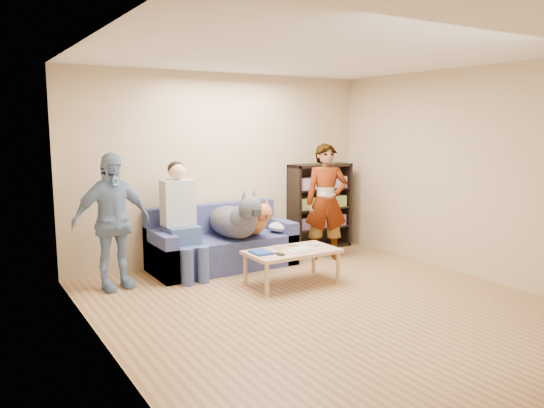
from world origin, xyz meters
TOP-DOWN VIEW (x-y plane):
  - ground at (0.00, 0.00)m, footprint 5.00×5.00m
  - ceiling at (0.00, 0.00)m, footprint 5.00×5.00m
  - wall_back at (0.00, 2.50)m, footprint 4.50×0.00m
  - wall_left at (-2.25, 0.00)m, footprint 0.00×5.00m
  - wall_right at (2.25, 0.00)m, footprint 0.00×5.00m
  - blanket at (0.60, 1.90)m, footprint 0.42×0.35m
  - person_standing_right at (1.22, 1.72)m, footprint 0.71×0.63m
  - person_standing_left at (-1.74, 1.89)m, footprint 0.98×0.54m
  - held_controller at (1.02, 1.52)m, footprint 0.05×0.11m
  - notebook_blue at (-0.28, 0.99)m, footprint 0.20×0.26m
  - papers at (0.17, 0.84)m, footprint 0.26×0.20m
  - magazine at (0.20, 0.86)m, footprint 0.22×0.17m
  - camera_silver at (0.00, 1.06)m, footprint 0.11×0.06m
  - controller_a at (0.40, 1.04)m, footprint 0.04×0.13m
  - controller_b at (0.48, 0.96)m, footprint 0.09×0.06m
  - headphone_cup_a at (0.32, 0.92)m, footprint 0.07×0.07m
  - headphone_cup_b at (0.32, 1.00)m, footprint 0.07×0.07m
  - pen_orange at (0.10, 0.78)m, footprint 0.13×0.06m
  - pen_black at (0.24, 1.12)m, footprint 0.13×0.08m
  - wallet at (-0.13, 0.82)m, footprint 0.07×0.12m
  - sofa at (-0.25, 2.10)m, footprint 1.90×0.85m
  - person_seated at (-0.86, 1.97)m, footprint 0.40×0.73m
  - dog_gray at (-0.16, 1.85)m, footprint 0.47×1.28m
  - dog_tan at (0.11, 1.95)m, footprint 0.37×1.14m
  - coffee_table at (0.12, 0.94)m, footprint 1.10×0.60m
  - bookshelf at (1.55, 2.33)m, footprint 1.00×0.34m

SIDE VIEW (x-z plane):
  - ground at x=0.00m, z-range 0.00..0.00m
  - sofa at x=-0.25m, z-range -0.13..0.69m
  - coffee_table at x=0.12m, z-range 0.16..0.58m
  - pen_orange at x=0.10m, z-range 0.42..0.43m
  - pen_black at x=0.24m, z-range 0.42..0.43m
  - papers at x=0.17m, z-range 0.42..0.43m
  - wallet at x=-0.13m, z-range 0.42..0.43m
  - headphone_cup_a at x=0.32m, z-range 0.42..0.44m
  - headphone_cup_b at x=0.32m, z-range 0.42..0.44m
  - notebook_blue at x=-0.28m, z-range 0.42..0.45m
  - controller_a at x=0.40m, z-range 0.42..0.45m
  - controller_b at x=0.48m, z-range 0.42..0.45m
  - magazine at x=0.20m, z-range 0.43..0.45m
  - camera_silver at x=0.00m, z-range 0.42..0.47m
  - blanket at x=0.60m, z-range 0.43..0.57m
  - dog_tan at x=0.11m, z-range 0.35..0.88m
  - dog_gray at x=-0.16m, z-range 0.33..1.01m
  - bookshelf at x=1.55m, z-range 0.03..1.33m
  - person_seated at x=-0.86m, z-range 0.04..1.51m
  - person_standing_left at x=-1.74m, z-range 0.00..1.59m
  - person_standing_right at x=1.22m, z-range 0.00..1.64m
  - held_controller at x=1.02m, z-range 0.96..0.98m
  - wall_back at x=0.00m, z-range -0.95..3.55m
  - wall_left at x=-2.25m, z-range -1.20..3.80m
  - wall_right at x=2.25m, z-range -1.20..3.80m
  - ceiling at x=0.00m, z-range 2.60..2.60m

